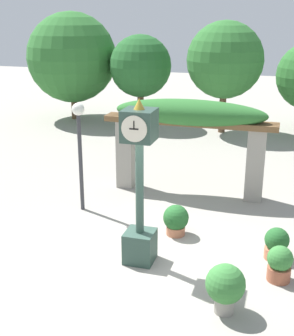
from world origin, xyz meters
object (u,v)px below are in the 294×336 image
object	(u,v)px
potted_plant_near_left	(225,286)
lamp_post	(79,135)
pedestal_clock	(140,187)
potted_plant_near_right	(280,263)
potted_plant_far_left	(277,244)
potted_plant_far_right	(176,220)

from	to	relation	value
potted_plant_near_left	lamp_post	bearing A→B (deg)	141.03
pedestal_clock	lamp_post	world-z (taller)	pedestal_clock
potted_plant_near_right	potted_plant_far_left	xyz separation A→B (m)	(-0.08, 0.83, -0.02)
pedestal_clock	potted_plant_near_right	size ratio (longest dim) A/B	4.76
potted_plant_far_left	potted_plant_far_right	xyz separation A→B (m)	(-2.23, 0.47, 0.04)
potted_plant_far_left	potted_plant_near_right	bearing A→B (deg)	-84.35
potted_plant_far_left	potted_plant_far_right	world-z (taller)	potted_plant_far_right
potted_plant_near_left	lamp_post	distance (m)	5.45
potted_plant_far_right	lamp_post	world-z (taller)	lamp_post
potted_plant_near_left	lamp_post	xyz separation A→B (m)	(-4.08, 3.30, 1.47)
pedestal_clock	potted_plant_near_right	xyz separation A→B (m)	(2.74, 0.05, -1.26)
potted_plant_near_right	potted_plant_far_right	world-z (taller)	potted_plant_far_right
pedestal_clock	potted_plant_far_right	bearing A→B (deg)	72.45
lamp_post	pedestal_clock	bearing A→B (deg)	-43.25
pedestal_clock	potted_plant_near_left	xyz separation A→B (m)	(1.88, -1.23, -1.11)
potted_plant_near_left	potted_plant_far_left	xyz separation A→B (m)	(0.77, 2.12, -0.17)
potted_plant_far_left	lamp_post	xyz separation A→B (m)	(-4.85, 1.19, 1.64)
potted_plant_near_right	potted_plant_near_left	bearing A→B (deg)	-123.57
pedestal_clock	potted_plant_far_right	world-z (taller)	pedestal_clock
pedestal_clock	potted_plant_far_left	distance (m)	3.07
potted_plant_near_left	potted_plant_far_left	size ratio (longest dim) A/B	1.30
potted_plant_far_left	potted_plant_near_left	bearing A→B (deg)	-110.02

